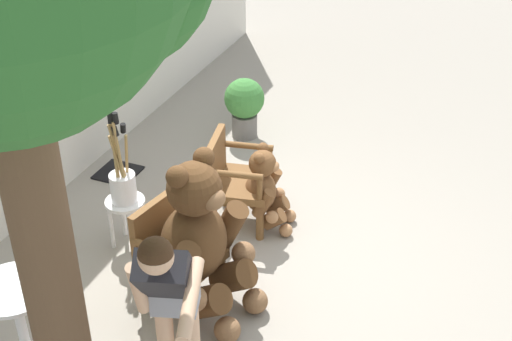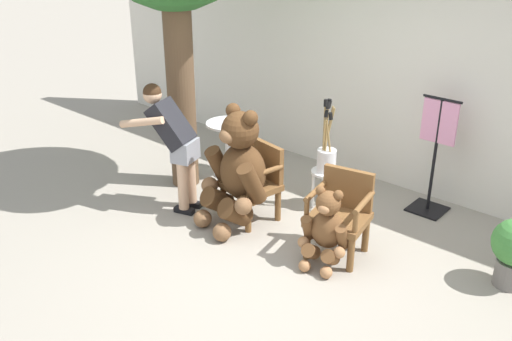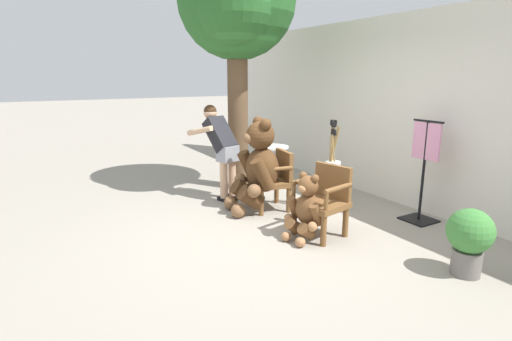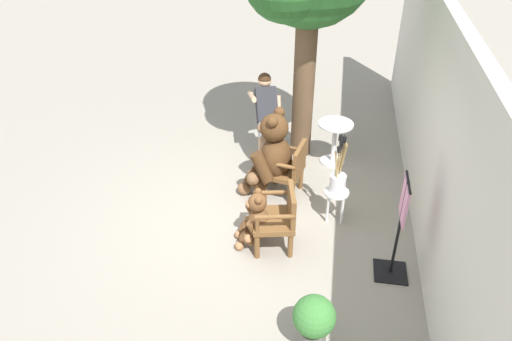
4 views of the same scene
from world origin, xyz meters
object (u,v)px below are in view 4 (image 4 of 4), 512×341
at_px(teddy_bear_large, 271,154).
at_px(brush_bucket, 338,179).
at_px(white_stool, 336,198).
at_px(clothing_display_stand, 399,227).
at_px(wooden_chair_left, 288,168).
at_px(teddy_bear_small, 255,219).
at_px(round_side_table, 334,138).
at_px(wooden_chair_right, 278,217).
at_px(potted_plant, 314,321).
at_px(person_visitor, 267,114).

height_order(teddy_bear_large, brush_bucket, teddy_bear_large).
bearing_deg(white_stool, clothing_display_stand, 36.71).
distance_m(white_stool, clothing_display_stand, 1.26).
xyz_separation_m(wooden_chair_left, clothing_display_stand, (1.42, 1.44, 0.26)).
distance_m(wooden_chair_left, white_stool, 0.86).
xyz_separation_m(wooden_chair_left, teddy_bear_small, (1.16, -0.28, -0.06)).
bearing_deg(round_side_table, brush_bucket, 2.95).
xyz_separation_m(wooden_chair_left, round_side_table, (-1.03, 0.64, -0.01)).
distance_m(wooden_chair_right, clothing_display_stand, 1.49).
height_order(brush_bucket, round_side_table, brush_bucket).
bearing_deg(teddy_bear_large, wooden_chair_left, 84.32).
xyz_separation_m(round_side_table, clothing_display_stand, (2.46, 0.80, 0.27)).
bearing_deg(wooden_chair_left, potted_plant, 11.94).
distance_m(wooden_chair_left, teddy_bear_large, 0.32).
height_order(wooden_chair_left, person_visitor, person_visitor).
distance_m(teddy_bear_small, white_stool, 1.23).
bearing_deg(white_stool, potted_plant, -4.14).
distance_m(brush_bucket, potted_plant, 2.22).
height_order(wooden_chair_right, potted_plant, wooden_chair_right).
xyz_separation_m(person_visitor, clothing_display_stand, (2.26, 1.88, -0.17)).
distance_m(wooden_chair_right, person_visitor, 2.06).
bearing_deg(wooden_chair_left, wooden_chair_right, -0.01).
bearing_deg(person_visitor, brush_bucket, 41.98).
xyz_separation_m(teddy_bear_large, potted_plant, (2.68, 0.81, -0.27)).
xyz_separation_m(person_visitor, white_stool, (1.29, 1.16, -0.53)).
bearing_deg(person_visitor, teddy_bear_large, 12.98).
bearing_deg(clothing_display_stand, brush_bucket, -143.34).
bearing_deg(clothing_display_stand, wooden_chair_right, -101.19).
bearing_deg(potted_plant, clothing_display_stand, 144.51).
height_order(teddy_bear_small, round_side_table, teddy_bear_small).
xyz_separation_m(teddy_bear_large, white_stool, (0.48, 0.97, -0.31)).
bearing_deg(white_stool, teddy_bear_small, -55.06).
distance_m(wooden_chair_left, clothing_display_stand, 2.04).
relative_size(white_stool, round_side_table, 0.64).
bearing_deg(person_visitor, teddy_bear_small, 4.43).
bearing_deg(teddy_bear_large, brush_bucket, 63.71).
bearing_deg(wooden_chair_left, clothing_display_stand, 45.34).
xyz_separation_m(brush_bucket, potted_plant, (2.20, -0.16, -0.27)).
relative_size(wooden_chair_left, person_visitor, 0.58).
xyz_separation_m(teddy_bear_small, brush_bucket, (-0.70, 1.00, 0.27)).
relative_size(wooden_chair_right, person_visitor, 0.58).
bearing_deg(brush_bucket, teddy_bear_large, -116.29).
distance_m(wooden_chair_right, white_stool, 1.00).
relative_size(wooden_chair_left, round_side_table, 1.19).
relative_size(person_visitor, round_side_table, 2.05).
distance_m(teddy_bear_large, clothing_display_stand, 2.23).
distance_m(teddy_bear_small, round_side_table, 2.38).
relative_size(teddy_bear_large, white_stool, 2.94).
bearing_deg(wooden_chair_left, teddy_bear_small, -13.74).
bearing_deg(brush_bucket, wooden_chair_right, -46.51).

